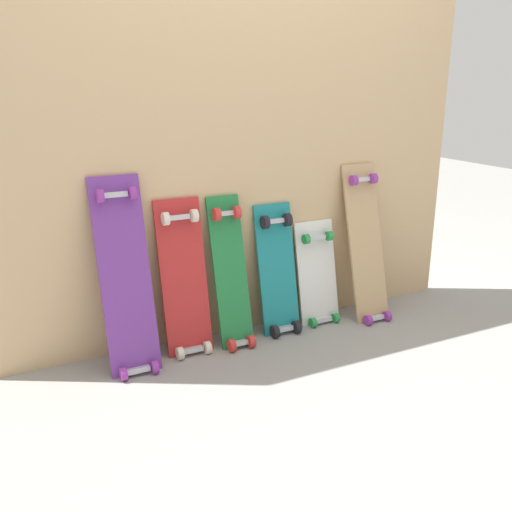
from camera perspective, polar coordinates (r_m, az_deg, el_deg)
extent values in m
plane|color=gray|center=(3.11, -0.58, -7.49)|extent=(12.00, 12.00, 0.00)
cube|color=tan|center=(2.91, -1.24, 9.64)|extent=(2.60, 0.04, 1.83)
cube|color=#6B338C|center=(2.68, -12.91, -2.67)|extent=(0.24, 0.26, 0.96)
cube|color=#B7B7BF|center=(2.72, -11.71, -11.13)|extent=(0.11, 0.04, 0.03)
cube|color=#B7B7BF|center=(2.65, -13.90, 5.97)|extent=(0.11, 0.04, 0.03)
cylinder|color=purple|center=(2.69, -13.15, -11.48)|extent=(0.03, 0.06, 0.06)
cylinder|color=purple|center=(2.72, -10.12, -10.94)|extent=(0.03, 0.06, 0.06)
cylinder|color=purple|center=(2.61, -15.38, 5.82)|extent=(0.03, 0.06, 0.06)
cylinder|color=purple|center=(2.64, -12.28, 6.17)|extent=(0.03, 0.06, 0.06)
cube|color=#B22626|center=(2.81, -7.21, -2.79)|extent=(0.23, 0.18, 0.82)
cube|color=#B7B7BF|center=(2.86, -6.37, -9.32)|extent=(0.10, 0.04, 0.03)
cube|color=#B7B7BF|center=(2.75, -7.75, 3.88)|extent=(0.10, 0.04, 0.03)
cylinder|color=beige|center=(2.82, -7.63, -9.67)|extent=(0.03, 0.06, 0.06)
cylinder|color=beige|center=(2.87, -4.89, -9.14)|extent=(0.03, 0.06, 0.06)
cylinder|color=beige|center=(2.72, -9.07, 3.70)|extent=(0.03, 0.06, 0.06)
cylinder|color=beige|center=(2.76, -6.22, 4.04)|extent=(0.03, 0.06, 0.06)
cube|color=#1E7238|center=(2.88, -2.55, -2.27)|extent=(0.17, 0.22, 0.82)
cube|color=#B7B7BF|center=(2.91, -1.62, -8.71)|extent=(0.08, 0.04, 0.03)
cube|color=#B7B7BF|center=(2.83, -3.10, 4.27)|extent=(0.08, 0.04, 0.03)
cylinder|color=red|center=(2.88, -2.47, -8.97)|extent=(0.03, 0.07, 0.07)
cylinder|color=red|center=(2.92, -0.51, -8.56)|extent=(0.03, 0.07, 0.07)
cylinder|color=red|center=(2.80, -3.97, 4.17)|extent=(0.03, 0.07, 0.07)
cylinder|color=red|center=(2.84, -1.96, 4.40)|extent=(0.03, 0.07, 0.07)
cube|color=#197A7F|center=(3.02, 2.15, -1.92)|extent=(0.21, 0.17, 0.74)
cube|color=#B7B7BF|center=(3.06, 2.85, -7.30)|extent=(0.10, 0.04, 0.03)
cube|color=#B7B7BF|center=(2.97, 1.89, 3.53)|extent=(0.10, 0.04, 0.03)
cylinder|color=black|center=(3.02, 1.90, -7.59)|extent=(0.03, 0.07, 0.07)
cylinder|color=black|center=(3.08, 4.09, -7.12)|extent=(0.03, 0.07, 0.07)
cylinder|color=black|center=(2.93, 0.91, 3.39)|extent=(0.03, 0.07, 0.07)
cylinder|color=black|center=(2.99, 3.17, 3.66)|extent=(0.03, 0.07, 0.07)
cube|color=silver|center=(3.18, 6.13, -2.25)|extent=(0.24, 0.15, 0.63)
cube|color=#B7B7BF|center=(3.21, 6.69, -6.37)|extent=(0.11, 0.04, 0.03)
cube|color=#B7B7BF|center=(3.13, 6.05, 1.87)|extent=(0.11, 0.04, 0.03)
cylinder|color=#268C3F|center=(3.15, 5.72, -6.67)|extent=(0.03, 0.05, 0.05)
cylinder|color=#268C3F|center=(3.23, 7.97, -6.17)|extent=(0.03, 0.05, 0.05)
cylinder|color=#268C3F|center=(3.08, 5.05, 1.70)|extent=(0.03, 0.05, 0.05)
cylinder|color=#268C3F|center=(3.15, 7.36, 2.01)|extent=(0.03, 0.05, 0.05)
cube|color=tan|center=(3.24, 10.98, 0.66)|extent=(0.21, 0.26, 0.93)
cube|color=#B7B7BF|center=(3.28, 11.91, -6.08)|extent=(0.10, 0.04, 0.03)
cube|color=#B7B7BF|center=(3.22, 10.55, 7.53)|extent=(0.10, 0.04, 0.03)
cylinder|color=purple|center=(3.23, 11.18, -6.34)|extent=(0.03, 0.06, 0.06)
cylinder|color=purple|center=(3.30, 13.01, -5.88)|extent=(0.03, 0.06, 0.06)
cylinder|color=purple|center=(3.16, 9.77, 7.49)|extent=(0.03, 0.06, 0.06)
cylinder|color=purple|center=(3.24, 11.68, 7.62)|extent=(0.03, 0.06, 0.06)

